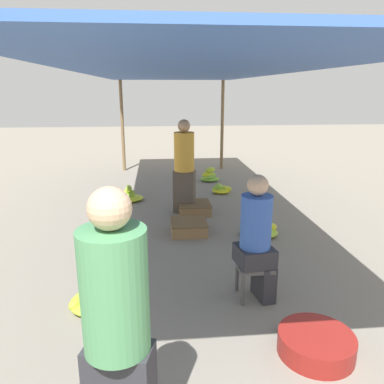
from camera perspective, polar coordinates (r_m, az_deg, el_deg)
name	(u,v)px	position (r m, az deg, el deg)	size (l,w,h in m)	color
canopy_post_back_left	(122,126)	(9.64, -10.56, 9.79)	(0.08, 0.08, 2.24)	olive
canopy_post_back_right	(222,126)	(9.75, 4.62, 10.06)	(0.08, 0.08, 2.24)	olive
canopy_tarp	(185,72)	(5.59, -1.11, 17.84)	(2.93, 8.39, 0.04)	#33569E
vendor_foreground	(117,332)	(2.07, -11.32, -20.24)	(0.42, 0.42, 1.60)	#2D2D33
stool	(254,270)	(3.83, 9.39, -11.65)	(0.34, 0.34, 0.37)	#4C4C4C
vendor_seated	(257,237)	(3.69, 9.90, -6.75)	(0.39, 0.39, 1.27)	#2D2D33
basin_black	(316,344)	(3.34, 18.37, -21.11)	(0.60, 0.60, 0.17)	maroon
banana_pile_left_0	(95,301)	(3.82, -14.62, -15.78)	(0.53, 0.44, 0.23)	yellow
banana_pile_left_1	(128,196)	(7.12, -9.75, -0.64)	(0.54, 0.45, 0.29)	#A3C52F
banana_pile_right_0	(221,189)	(7.54, 4.46, 0.45)	(0.41, 0.32, 0.20)	#81B835
banana_pile_right_1	(210,177)	(8.51, 2.71, 2.37)	(0.44, 0.39, 0.32)	#A9C82E
banana_pile_right_2	(259,230)	(5.47, 10.13, -5.72)	(0.57, 0.49, 0.24)	#C0D12A
crate_near	(189,227)	(5.46, -0.50, -5.36)	(0.52, 0.52, 0.18)	olive
crate_mid	(194,208)	(6.33, 0.35, -2.42)	(0.54, 0.54, 0.18)	olive
shopper_walking_mid	(184,166)	(6.18, -1.20, 4.06)	(0.42, 0.42, 1.56)	#4C4238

